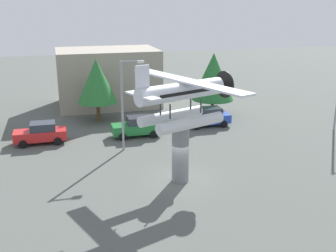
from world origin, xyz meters
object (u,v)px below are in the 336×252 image
Objects in this scene: car_mid_green at (137,126)px; car_far_blue at (208,117)px; display_pedestal at (180,153)px; streetlight_primary at (125,99)px; floatplane_monument at (183,99)px; tree_east at (97,81)px; tree_center_back at (213,77)px; storefront_building at (108,77)px; car_near_red at (41,133)px.

car_mid_green is 1.00× the size of car_far_blue.
display_pedestal is 7.55m from streetlight_primary.
car_mid_green is at bearing 74.93° from floatplane_monument.
car_mid_green is at bearing 10.04° from car_far_blue.
streetlight_primary is 8.84m from tree_east.
car_mid_green is 4.77m from streetlight_primary.
floatplane_monument reaches higher than display_pedestal.
streetlight_primary is 1.11× the size of tree_center_back.
tree_center_back is at bearing -37.62° from storefront_building.
car_far_blue is (7.05, 1.25, 0.00)m from car_mid_green.
display_pedestal is 10.04m from car_mid_green.
car_near_red is 0.69× the size of tree_east.
tree_center_back is at bearing 40.88° from floatplane_monument.
display_pedestal is 16.70m from tree_center_back.
car_near_red is at bearing -2.09° from car_mid_green.
streetlight_primary reaches higher than tree_east.
storefront_building is (-1.87, 21.95, -2.39)m from floatplane_monument.
display_pedestal is 13.60m from car_near_red.
display_pedestal is at bearing -85.46° from storefront_building.
car_mid_green is 12.29m from storefront_building.
storefront_building is 12.22m from tree_center_back.
tree_center_back is (11.50, -1.00, 0.05)m from tree_east.
car_mid_green is (8.00, -0.29, 0.00)m from car_near_red.
floatplane_monument is at bearing 20.92° from display_pedestal.
streetlight_primary reaches higher than tree_center_back.
floatplane_monument is 1.58× the size of tree_center_back.
floatplane_monument is 2.41× the size of car_mid_green.
streetlight_primary is at bearing 109.28° from display_pedestal.
car_far_blue is (6.15, 11.19, -1.04)m from display_pedestal.
tree_east is at bearing -134.79° from car_near_red.
streetlight_primary is (-1.49, -3.13, 3.28)m from car_mid_green.
car_far_blue is (6.03, 11.14, -4.64)m from floatplane_monument.
streetlight_primary reaches higher than display_pedestal.
tree_center_back is at bearing -165.56° from car_near_red.
floatplane_monument is 22.16m from storefront_building.
car_far_blue is at bearing 61.19° from display_pedestal.
storefront_building reaches higher than display_pedestal.
car_near_red is 1.00× the size of car_mid_green.
display_pedestal is at bearing 130.98° from car_near_red.
storefront_building is at bearing 73.94° from tree_east.
floatplane_monument is at bearing -69.69° from streetlight_primary.
car_far_blue is at bearing -117.44° from tree_center_back.
display_pedestal is at bearing -118.49° from tree_center_back.
streetlight_primary is at bearing 89.39° from floatplane_monument.
car_near_red is 13.95m from storefront_building.
tree_east reaches higher than car_far_blue.
tree_east is (-1.85, -6.44, 0.86)m from storefront_building.
car_near_red is 8.05m from streetlight_primary.
floatplane_monument is 0.93× the size of storefront_building.
tree_east is at bearing -106.06° from storefront_building.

